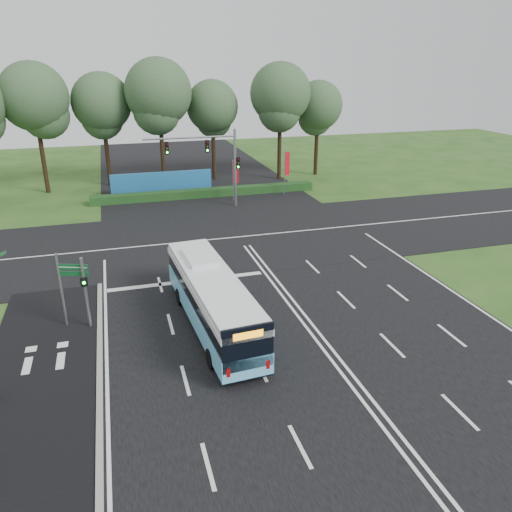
% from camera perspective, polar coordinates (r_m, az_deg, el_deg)
% --- Properties ---
extents(ground, '(120.00, 120.00, 0.00)m').
position_cam_1_polar(ground, '(27.61, 4.03, -5.96)').
color(ground, '#264B19').
rests_on(ground, ground).
extents(road_main, '(20.00, 120.00, 0.04)m').
position_cam_1_polar(road_main, '(27.60, 4.03, -5.92)').
color(road_main, black).
rests_on(road_main, ground).
extents(road_cross, '(120.00, 14.00, 0.05)m').
position_cam_1_polar(road_cross, '(38.14, -2.14, 2.15)').
color(road_cross, black).
rests_on(road_cross, ground).
extents(bike_path, '(5.00, 18.00, 0.06)m').
position_cam_1_polar(bike_path, '(23.94, -23.28, -12.54)').
color(bike_path, black).
rests_on(bike_path, ground).
extents(kerb_strip, '(0.25, 18.00, 0.12)m').
position_cam_1_polar(kerb_strip, '(23.65, -17.43, -12.01)').
color(kerb_strip, gray).
rests_on(kerb_strip, ground).
extents(city_bus, '(3.03, 11.00, 3.12)m').
position_cam_1_polar(city_bus, '(25.07, -5.02, -4.98)').
color(city_bus, '#67C2EE').
rests_on(city_bus, ground).
extents(pedestrian_signal, '(0.35, 0.43, 3.83)m').
position_cam_1_polar(pedestrian_signal, '(26.08, -18.91, -3.78)').
color(pedestrian_signal, gray).
rests_on(pedestrian_signal, ground).
extents(street_sign, '(1.48, 0.61, 4.00)m').
position_cam_1_polar(street_sign, '(26.38, -20.81, -2.72)').
color(street_sign, gray).
rests_on(street_sign, ground).
extents(banner_flag_mid, '(0.57, 0.20, 3.95)m').
position_cam_1_polar(banner_flag_mid, '(47.52, -2.38, 9.32)').
color(banner_flag_mid, gray).
rests_on(banner_flag_mid, ground).
extents(banner_flag_right, '(0.61, 0.26, 4.31)m').
position_cam_1_polar(banner_flag_right, '(50.06, 3.51, 10.20)').
color(banner_flag_right, gray).
rests_on(banner_flag_right, ground).
extents(traffic_light_gantry, '(8.41, 0.28, 7.00)m').
position_cam_1_polar(traffic_light_gantry, '(45.01, -4.67, 11.25)').
color(traffic_light_gantry, gray).
rests_on(traffic_light_gantry, ground).
extents(hedge, '(22.00, 1.20, 0.80)m').
position_cam_1_polar(hedge, '(49.73, -5.71, 7.19)').
color(hedge, '#153C17').
rests_on(hedge, ground).
extents(blue_hoarding, '(10.00, 0.30, 2.20)m').
position_cam_1_polar(blue_hoarding, '(51.44, -10.70, 8.22)').
color(blue_hoarding, '#1D639F').
rests_on(blue_hoarding, ground).
extents(eucalyptus_row, '(40.62, 9.23, 12.95)m').
position_cam_1_polar(eucalyptus_row, '(53.72, -12.08, 17.14)').
color(eucalyptus_row, black).
rests_on(eucalyptus_row, ground).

